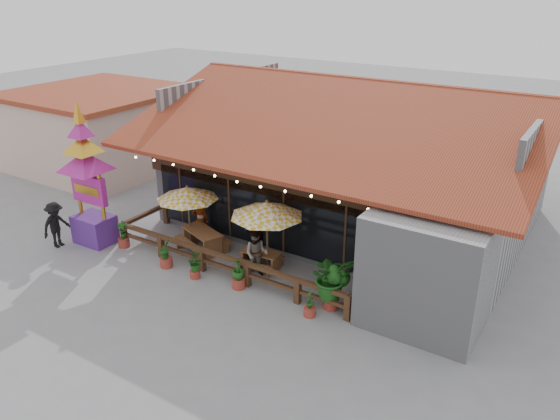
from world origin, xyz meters
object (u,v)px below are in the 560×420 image
Objects in this scene: pedestrian at (56,225)px; picnic_table_right at (261,257)px; umbrella_left at (187,193)px; picnic_table_left at (202,237)px; tropical_plant at (332,278)px; umbrella_right at (267,210)px; thai_sign_tower at (86,165)px.

picnic_table_right is at bearing -73.56° from pedestrian.
umbrella_left reaches higher than pedestrian.
umbrella_left is at bearing 176.22° from picnic_table_left.
tropical_plant reaches higher than picnic_table_right.
thai_sign_tower is (-7.12, -1.71, 0.83)m from umbrella_right.
tropical_plant is at bearing -16.04° from picnic_table_right.
umbrella_left is 1.94× the size of picnic_table_right.
pedestrian is at bearing -151.26° from picnic_table_left.
pedestrian is at bearing -160.05° from picnic_table_right.
thai_sign_tower is at bearing -153.16° from umbrella_left.
tropical_plant is at bearing -84.07° from pedestrian.
picnic_table_right is 0.81× the size of pedestrian.
thai_sign_tower is (-4.11, -1.71, 2.66)m from picnic_table_left.
picnic_table_left is 5.19m from thai_sign_tower.
pedestrian is at bearing -161.05° from umbrella_right.
thai_sign_tower reaches higher than umbrella_left.
umbrella_right is 7.37m from thai_sign_tower.
thai_sign_tower is at bearing -166.49° from umbrella_right.
umbrella_right is 1.95× the size of picnic_table_right.
thai_sign_tower is at bearing -175.56° from tropical_plant.
picnic_table_right is 8.26m from pedestrian.
thai_sign_tower is at bearing -165.55° from picnic_table_right.
umbrella_left reaches higher than picnic_table_left.
thai_sign_tower reaches higher than umbrella_right.
picnic_table_right is at bearing 14.45° from thai_sign_tower.
umbrella_right is 1.53× the size of tropical_plant.
picnic_table_left is at bearing 22.59° from thai_sign_tower.
tropical_plant is (3.05, -0.92, -1.32)m from umbrella_right.
picnic_table_right is (2.71, 0.05, -0.12)m from picnic_table_left.
picnic_table_left is at bearing -3.78° from umbrella_left.
umbrella_right is at bearing 13.51° from thai_sign_tower.
umbrella_left is 5.38m from pedestrian.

